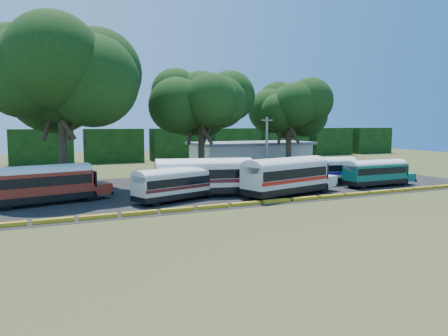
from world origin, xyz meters
name	(u,v)px	position (x,y,z in m)	size (l,w,h in m)	color
ground	(235,209)	(0.00, 0.00, 0.00)	(160.00, 160.00, 0.00)	#344B19
asphalt_strip	(192,188)	(1.00, 12.00, 0.01)	(64.00, 24.00, 0.02)	black
curb	(230,205)	(0.00, 1.00, 0.15)	(53.70, 0.45, 0.30)	gold
terminal_building	(251,154)	(18.00, 30.00, 2.03)	(19.00, 9.00, 4.00)	silver
treeline_backdrop	(114,146)	(0.00, 48.00, 3.00)	(130.00, 4.00, 6.00)	black
bus_red	(43,182)	(-13.72, 8.83, 1.92)	(10.51, 4.71, 3.36)	black
bus_cream_west	(175,182)	(-3.10, 5.50, 1.68)	(9.27, 4.94, 2.97)	black
bus_cream_east	(206,175)	(0.37, 6.74, 2.05)	(11.33, 5.25, 3.62)	black
bus_white_red	(287,174)	(7.35, 3.66, 2.08)	(11.49, 5.51, 3.67)	black
bus_white_blue	(324,169)	(15.48, 8.57, 1.74)	(9.60, 3.64, 3.08)	black
bus_teal	(377,171)	(19.74, 4.85, 1.68)	(8.96, 2.37, 2.94)	black
tree_west	(60,75)	(-11.42, 15.89, 11.65)	(13.02, 13.02, 16.45)	#35281A
tree_center	(201,100)	(5.10, 19.43, 9.70)	(9.69, 9.69, 13.31)	#35281A
tree_east	(289,108)	(19.63, 21.86, 9.16)	(8.55, 8.55, 12.36)	#35281A
utility_pole	(267,148)	(11.83, 14.95, 3.94)	(1.60, 0.30, 7.66)	gray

